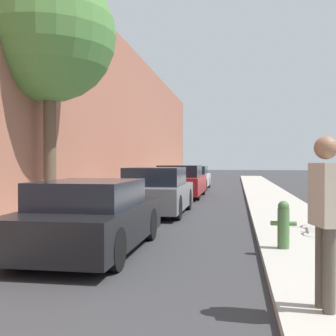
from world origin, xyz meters
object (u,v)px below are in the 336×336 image
fire_hydrant (283,224)px  pedestrian (326,210)px  parked_car_silver (192,178)px  bicycle (322,215)px  parked_car_grey (156,192)px  parked_car_black (92,217)px  parked_car_red (181,182)px  street_tree_near (49,36)px

fire_hydrant → pedestrian: pedestrian is taller
parked_car_silver → fire_hydrant: parked_car_silver is taller
pedestrian → bicycle: bearing=-24.5°
pedestrian → bicycle: size_ratio=1.04×
parked_car_grey → fire_hydrant: size_ratio=4.96×
pedestrian → parked_car_grey: bearing=8.1°
parked_car_black → parked_car_grey: parked_car_grey is taller
fire_hydrant → bicycle: fire_hydrant is taller
pedestrian → bicycle: pedestrian is taller
parked_car_red → pedestrian: bearing=-76.8°
parked_car_red → fire_hydrant: 11.49m
street_tree_near → fire_hydrant: size_ratio=8.31×
street_tree_near → bicycle: size_ratio=4.07×
parked_car_red → parked_car_silver: bearing=90.7°
parked_car_red → parked_car_silver: parked_car_red is taller
parked_car_grey → pedestrian: 8.63m
fire_hydrant → pedestrian: 2.99m
fire_hydrant → parked_car_grey: bearing=121.7°
parked_car_black → bicycle: bearing=27.3°
parked_car_red → pedestrian: size_ratio=2.74×
parked_car_black → fire_hydrant: parked_car_black is taller
parked_car_red → parked_car_silver: (-0.07, 5.47, -0.05)m
parked_car_red → street_tree_near: size_ratio=0.70×
parked_car_grey → parked_car_red: 5.98m
pedestrian → parked_car_silver: bearing=-4.1°
parked_car_silver → bicycle: 15.19m
street_tree_near → fire_hydrant: bearing=-30.8°
parked_car_red → bicycle: parked_car_red is taller
parked_car_grey → parked_car_silver: bearing=90.6°
street_tree_near → bicycle: (6.72, -1.48, -4.46)m
street_tree_near → pedestrian: size_ratio=3.89×
parked_car_black → pedestrian: pedestrian is taller
pedestrian → parked_car_black: bearing=37.4°
parked_car_black → street_tree_near: (-2.47, 3.66, 4.32)m
fire_hydrant → pedestrian: size_ratio=0.47×
parked_car_grey → pedestrian: bearing=-68.1°
parked_car_black → fire_hydrant: (3.25, 0.25, -0.07)m
bicycle → pedestrian: bearing=-93.9°
parked_car_grey → parked_car_silver: 11.45m
pedestrian → bicycle: 4.99m
parked_car_black → parked_car_red: 11.29m
parked_car_red → pedestrian: 14.35m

